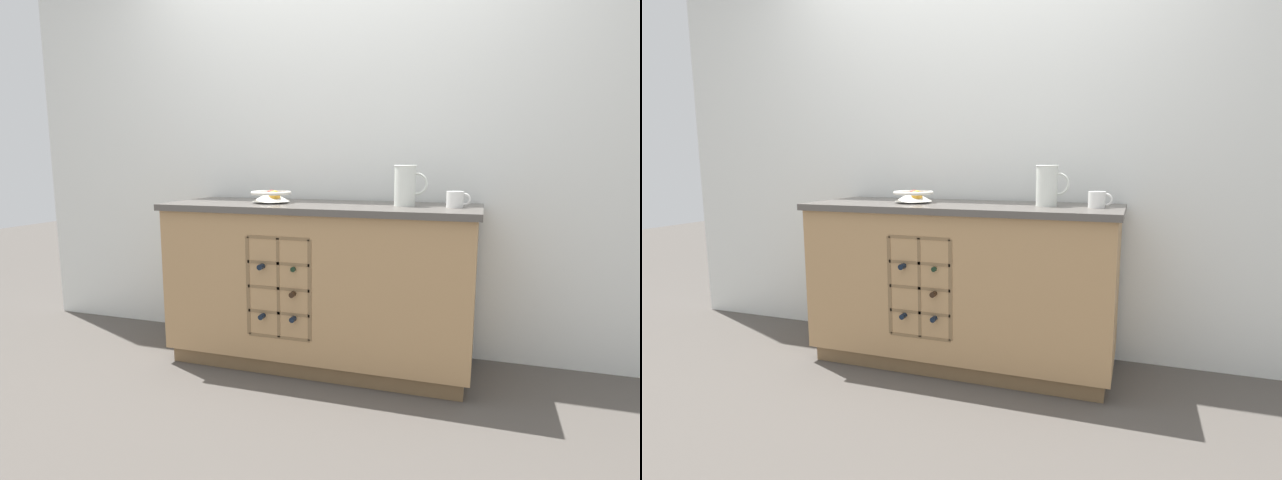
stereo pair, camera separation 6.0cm
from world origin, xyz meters
The scene contains 6 objects.
ground_plane centered at (0.00, 0.00, 0.00)m, with size 14.00×14.00×0.00m, color #4C4742.
back_wall centered at (0.00, 0.35, 1.27)m, with size 4.40×0.06×2.55m, color silver.
kitchen_island centered at (0.00, 0.00, 0.46)m, with size 1.72×0.63×0.91m.
fruit_bowl centered at (-0.28, -0.02, 0.96)m, with size 0.23×0.23×0.07m.
white_pitcher centered at (0.46, 0.02, 1.03)m, with size 0.18×0.12×0.21m.
ceramic_mug centered at (0.72, 0.01, 0.96)m, with size 0.12×0.09×0.08m.
Camera 2 is at (0.91, -2.58, 1.15)m, focal length 28.00 mm.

